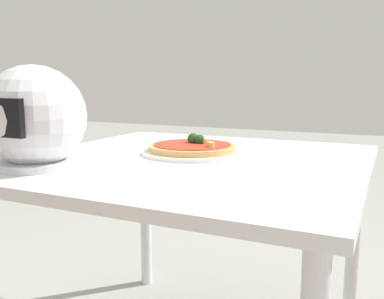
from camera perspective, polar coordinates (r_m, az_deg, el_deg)
The scene contains 4 objects.
dining_table at distance 1.32m, azimuth -0.06°, elevation -4.44°, with size 1.03×1.03×0.72m.
pizza_plate at distance 1.37m, azimuth 0.06°, elevation -0.36°, with size 0.33×0.33×0.01m, color white.
pizza at distance 1.37m, azimuth 0.12°, elevation 0.38°, with size 0.28×0.28×0.05m.
motorcycle_helmet at distance 1.22m, azimuth -20.50°, elevation 3.92°, with size 0.28×0.28×0.28m.
Camera 1 is at (-0.55, 1.16, 0.95)m, focal length 39.53 mm.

